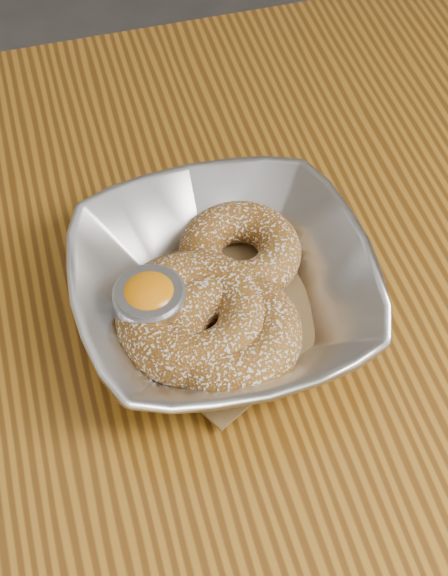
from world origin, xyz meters
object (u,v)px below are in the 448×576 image
object	(u,v)px
serving_bowl	(224,291)
donut_extra	(195,318)
table	(263,427)
donut_back	(240,251)
donut_front	(228,334)
ramekin	(151,307)

from	to	relation	value
serving_bowl	donut_extra	xyz separation A→B (m)	(-0.03, -0.02, 0.00)
table	donut_back	distance (m)	0.15
donut_front	donut_extra	world-z (taller)	donut_extra
donut_back	ramekin	world-z (taller)	ramekin
serving_bowl	donut_back	size ratio (longest dim) A/B	2.37
ramekin	donut_extra	bearing A→B (deg)	-26.50
donut_back	donut_extra	distance (m)	0.07
serving_bowl	donut_back	xyz separation A→B (m)	(0.02, 0.03, -0.00)
donut_extra	donut_back	bearing A→B (deg)	47.58
donut_extra	ramekin	distance (m)	0.03
table	donut_front	xyz separation A→B (m)	(-0.03, 0.01, 0.13)
donut_front	ramekin	xyz separation A→B (m)	(-0.05, 0.03, 0.01)
donut_front	table	bearing A→B (deg)	-20.21
serving_bowl	donut_back	world-z (taller)	serving_bowl
donut_back	donut_extra	bearing A→B (deg)	-132.42
table	donut_back	bearing A→B (deg)	88.33
serving_bowl	donut_front	distance (m)	0.04
table	ramekin	xyz separation A→B (m)	(-0.07, 0.04, 0.13)
donut_back	donut_extra	xyz separation A→B (m)	(-0.05, -0.05, 0.00)
serving_bowl	donut_front	world-z (taller)	serving_bowl
donut_extra	ramekin	xyz separation A→B (m)	(-0.03, 0.01, 0.00)
donut_front	ramekin	size ratio (longest dim) A/B	2.03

